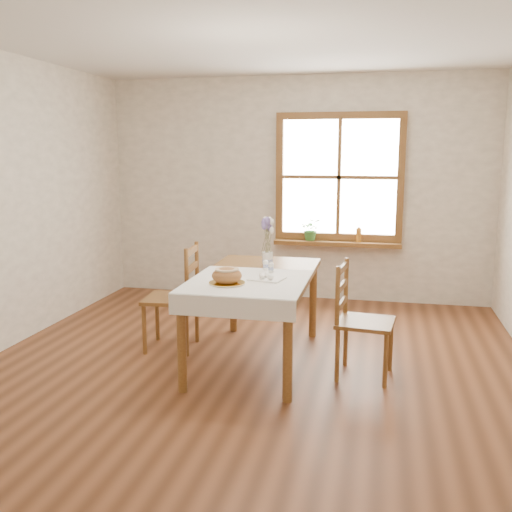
{
  "coord_description": "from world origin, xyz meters",
  "views": [
    {
      "loc": [
        0.99,
        -4.18,
        1.75
      ],
      "look_at": [
        0.0,
        0.3,
        0.9
      ],
      "focal_mm": 40.0,
      "sensor_mm": 36.0,
      "label": 1
    }
  ],
  "objects_px": {
    "chair_right": "(366,321)",
    "flower_vase": "(267,259)",
    "chair_left": "(171,297)",
    "dining_table": "(256,284)",
    "bread_plate": "(227,283)"
  },
  "relations": [
    {
      "from": "dining_table",
      "to": "chair_right",
      "type": "bearing_deg",
      "value": -9.47
    },
    {
      "from": "dining_table",
      "to": "chair_right",
      "type": "distance_m",
      "value": 0.94
    },
    {
      "from": "dining_table",
      "to": "bread_plate",
      "type": "distance_m",
      "value": 0.47
    },
    {
      "from": "chair_right",
      "to": "flower_vase",
      "type": "distance_m",
      "value": 1.1
    },
    {
      "from": "chair_left",
      "to": "chair_right",
      "type": "xyz_separation_m",
      "value": [
        1.71,
        -0.3,
        -0.02
      ]
    },
    {
      "from": "chair_left",
      "to": "flower_vase",
      "type": "relative_size",
      "value": 8.95
    },
    {
      "from": "bread_plate",
      "to": "flower_vase",
      "type": "bearing_deg",
      "value": 80.19
    },
    {
      "from": "chair_left",
      "to": "chair_right",
      "type": "relative_size",
      "value": 1.04
    },
    {
      "from": "chair_right",
      "to": "flower_vase",
      "type": "relative_size",
      "value": 8.59
    },
    {
      "from": "chair_left",
      "to": "bread_plate",
      "type": "xyz_separation_m",
      "value": [
        0.68,
        -0.59,
        0.3
      ]
    },
    {
      "from": "dining_table",
      "to": "flower_vase",
      "type": "relative_size",
      "value": 15.18
    },
    {
      "from": "chair_left",
      "to": "flower_vase",
      "type": "xyz_separation_m",
      "value": [
        0.83,
        0.25,
        0.33
      ]
    },
    {
      "from": "dining_table",
      "to": "bread_plate",
      "type": "xyz_separation_m",
      "value": [
        -0.13,
        -0.45,
        0.1
      ]
    },
    {
      "from": "bread_plate",
      "to": "flower_vase",
      "type": "relative_size",
      "value": 2.52
    },
    {
      "from": "dining_table",
      "to": "bread_plate",
      "type": "height_order",
      "value": "bread_plate"
    }
  ]
}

